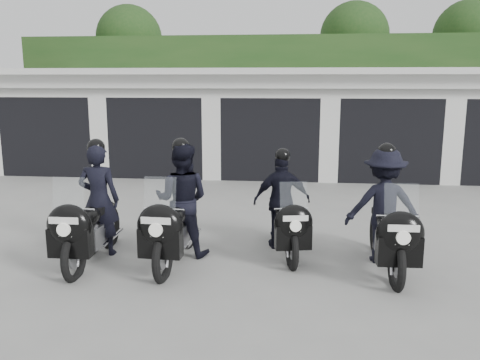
# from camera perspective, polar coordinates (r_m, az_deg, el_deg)

# --- Properties ---
(ground) EXTENTS (80.00, 80.00, 0.00)m
(ground) POSITION_cam_1_polar(r_m,az_deg,el_deg) (8.35, 1.36, -7.51)
(ground) COLOR gray
(ground) RESTS_ON ground
(garage_block) EXTENTS (16.40, 6.80, 2.96)m
(garage_block) POSITION_cam_1_polar(r_m,az_deg,el_deg) (16.00, 3.84, 6.73)
(garage_block) COLOR silver
(garage_block) RESTS_ON ground
(background_vegetation) EXTENTS (20.00, 3.90, 5.80)m
(background_vegetation) POSITION_cam_1_polar(r_m,az_deg,el_deg) (20.80, 5.50, 11.46)
(background_vegetation) COLOR #1B3A15
(background_vegetation) RESTS_ON ground
(police_bike_a) EXTENTS (0.64, 2.14, 1.86)m
(police_bike_a) POSITION_cam_1_polar(r_m,az_deg,el_deg) (7.86, -16.28, -3.54)
(police_bike_a) COLOR black
(police_bike_a) RESTS_ON ground
(police_bike_b) EXTENTS (0.88, 2.16, 1.88)m
(police_bike_b) POSITION_cam_1_polar(r_m,az_deg,el_deg) (7.66, -6.91, -3.14)
(police_bike_b) COLOR black
(police_bike_b) RESTS_ON ground
(police_bike_c) EXTENTS (1.00, 1.91, 1.67)m
(police_bike_c) POSITION_cam_1_polar(r_m,az_deg,el_deg) (8.00, 4.91, -3.08)
(police_bike_c) COLOR black
(police_bike_c) RESTS_ON ground
(police_bike_d) EXTENTS (1.12, 2.12, 1.84)m
(police_bike_d) POSITION_cam_1_polar(r_m,az_deg,el_deg) (7.64, 16.04, -3.60)
(police_bike_d) COLOR black
(police_bike_d) RESTS_ON ground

